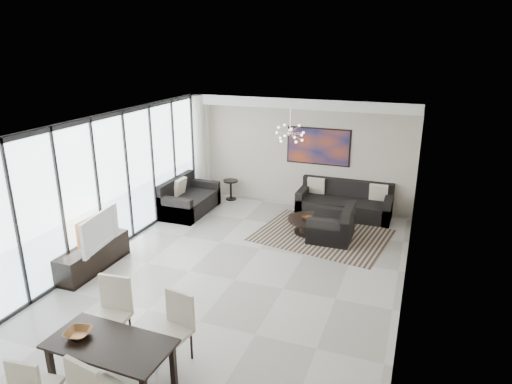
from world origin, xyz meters
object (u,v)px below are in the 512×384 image
at_px(coffee_table, 310,225).
at_px(television, 94,230).
at_px(dining_table, 110,348).
at_px(sofa_main, 344,204).
at_px(tv_console, 93,257).

bearing_deg(coffee_table, television, -136.13).
relative_size(coffee_table, television, 0.85).
bearing_deg(dining_table, television, 131.79).
height_order(sofa_main, tv_console, sofa_main).
bearing_deg(coffee_table, dining_table, -101.49).
xyz_separation_m(coffee_table, tv_console, (-3.54, -3.20, 0.07)).
relative_size(coffee_table, dining_table, 0.62).
height_order(sofa_main, television, television).
distance_m(coffee_table, tv_console, 4.78).
relative_size(television, dining_table, 0.73).
bearing_deg(sofa_main, dining_table, -103.46).
relative_size(tv_console, dining_table, 1.05).
xyz_separation_m(coffee_table, dining_table, (-1.17, -5.73, 0.38)).
relative_size(coffee_table, sofa_main, 0.43).
distance_m(sofa_main, dining_table, 7.38).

